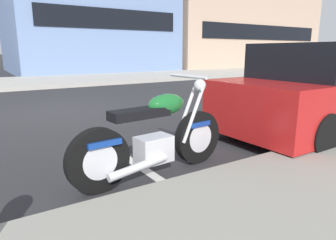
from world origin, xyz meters
TOP-DOWN VIEW (x-y plane):
  - ground_plane at (0.00, 0.00)m, footprint 260.00×260.00m
  - sidewalk_far_curb at (12.00, 7.23)m, footprint 120.00×5.00m
  - parking_stall_stripe at (0.00, -4.13)m, footprint 0.12×2.20m
  - parked_motorcycle at (0.03, -4.38)m, footprint 2.04×0.62m
  - parked_car_behind_motorcycle at (3.55, -4.28)m, footprint 4.17×1.81m

SIDE VIEW (x-z plane):
  - ground_plane at x=0.00m, z-range 0.00..0.00m
  - parking_stall_stripe at x=0.00m, z-range 0.00..0.01m
  - sidewalk_far_curb at x=12.00m, z-range 0.00..0.14m
  - parked_motorcycle at x=0.03m, z-range -0.13..1.01m
  - parked_car_behind_motorcycle at x=3.55m, z-range -0.04..1.48m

